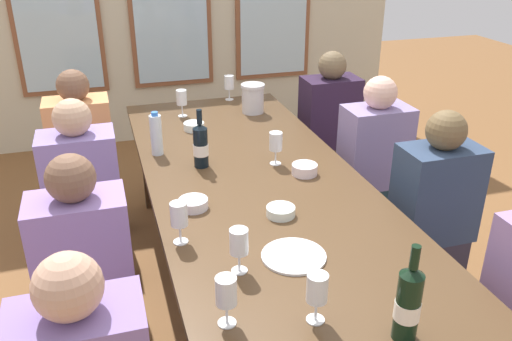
% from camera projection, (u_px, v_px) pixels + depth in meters
% --- Properties ---
extents(ground_plane, '(12.00, 12.00, 0.00)m').
position_uv_depth(ground_plane, '(254.00, 298.00, 2.97)').
color(ground_plane, brown).
extents(dining_table, '(1.03, 2.64, 0.74)m').
position_uv_depth(dining_table, '(254.00, 188.00, 2.68)').
color(dining_table, '#503721').
rests_on(dining_table, ground).
extents(white_plate_0, '(0.25, 0.25, 0.01)m').
position_uv_depth(white_plate_0, '(294.00, 256.00, 2.03)').
color(white_plate_0, white).
rests_on(white_plate_0, dining_table).
extents(metal_pitcher, '(0.16, 0.16, 0.19)m').
position_uv_depth(metal_pitcher, '(253.00, 98.00, 3.51)').
color(metal_pitcher, silver).
rests_on(metal_pitcher, dining_table).
extents(wine_bottle_0, '(0.08, 0.08, 0.33)m').
position_uv_depth(wine_bottle_0, '(408.00, 303.00, 1.59)').
color(wine_bottle_0, black).
rests_on(wine_bottle_0, dining_table).
extents(wine_bottle_1, '(0.08, 0.08, 0.31)m').
position_uv_depth(wine_bottle_1, '(201.00, 145.00, 2.73)').
color(wine_bottle_1, black).
rests_on(wine_bottle_1, dining_table).
extents(tasting_bowl_0, '(0.13, 0.13, 0.04)m').
position_uv_depth(tasting_bowl_0, '(193.00, 204.00, 2.36)').
color(tasting_bowl_0, white).
rests_on(tasting_bowl_0, dining_table).
extents(tasting_bowl_1, '(0.12, 0.12, 0.05)m').
position_uv_depth(tasting_bowl_1, '(194.00, 126.00, 3.25)').
color(tasting_bowl_1, white).
rests_on(tasting_bowl_1, dining_table).
extents(tasting_bowl_2, '(0.12, 0.12, 0.04)m').
position_uv_depth(tasting_bowl_2, '(280.00, 211.00, 2.30)').
color(tasting_bowl_2, white).
rests_on(tasting_bowl_2, dining_table).
extents(tasting_bowl_3, '(0.13, 0.13, 0.05)m').
position_uv_depth(tasting_bowl_3, '(305.00, 169.00, 2.68)').
color(tasting_bowl_3, white).
rests_on(tasting_bowl_3, dining_table).
extents(water_bottle, '(0.06, 0.06, 0.24)m').
position_uv_depth(water_bottle, '(156.00, 134.00, 2.87)').
color(water_bottle, white).
rests_on(water_bottle, dining_table).
extents(wine_glass_0, '(0.07, 0.07, 0.17)m').
position_uv_depth(wine_glass_0, '(182.00, 99.00, 3.43)').
color(wine_glass_0, white).
rests_on(wine_glass_0, dining_table).
extents(wine_glass_1, '(0.07, 0.07, 0.17)m').
position_uv_depth(wine_glass_1, '(229.00, 83.00, 3.75)').
color(wine_glass_1, white).
rests_on(wine_glass_1, dining_table).
extents(wine_glass_2, '(0.07, 0.07, 0.17)m').
position_uv_depth(wine_glass_2, '(276.00, 142.00, 2.75)').
color(wine_glass_2, white).
rests_on(wine_glass_2, dining_table).
extents(wine_glass_3, '(0.07, 0.07, 0.17)m').
position_uv_depth(wine_glass_3, '(317.00, 290.00, 1.66)').
color(wine_glass_3, white).
rests_on(wine_glass_3, dining_table).
extents(wine_glass_4, '(0.07, 0.07, 0.17)m').
position_uv_depth(wine_glass_4, '(239.00, 243.00, 1.90)').
color(wine_glass_4, white).
rests_on(wine_glass_4, dining_table).
extents(wine_glass_5, '(0.07, 0.07, 0.17)m').
position_uv_depth(wine_glass_5, '(226.00, 292.00, 1.64)').
color(wine_glass_5, white).
rests_on(wine_glass_5, dining_table).
extents(wine_glass_6, '(0.07, 0.07, 0.17)m').
position_uv_depth(wine_glass_6, '(179.00, 215.00, 2.07)').
color(wine_glass_6, white).
rests_on(wine_glass_6, dining_table).
extents(seated_person_0, '(0.38, 0.24, 1.11)m').
position_uv_depth(seated_person_0, '(88.00, 284.00, 2.22)').
color(seated_person_0, '#28352F').
rests_on(seated_person_0, ground).
extents(seated_person_1, '(0.38, 0.24, 1.11)m').
position_uv_depth(seated_person_1, '(432.00, 222.00, 2.68)').
color(seated_person_1, '#312D3C').
rests_on(seated_person_1, ground).
extents(seated_person_2, '(0.38, 0.24, 1.11)m').
position_uv_depth(seated_person_2, '(85.00, 205.00, 2.84)').
color(seated_person_2, '#353034').
rests_on(seated_person_2, ground).
extents(seated_person_3, '(0.38, 0.24, 1.11)m').
position_uv_depth(seated_person_3, '(372.00, 172.00, 3.22)').
color(seated_person_3, '#213844').
rests_on(seated_person_3, ground).
extents(seated_person_4, '(0.38, 0.24, 1.11)m').
position_uv_depth(seated_person_4, '(84.00, 162.00, 3.35)').
color(seated_person_4, '#302430').
rests_on(seated_person_4, ground).
extents(seated_person_5, '(0.38, 0.24, 1.11)m').
position_uv_depth(seated_person_5, '(328.00, 134.00, 3.78)').
color(seated_person_5, '#39302D').
rests_on(seated_person_5, ground).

